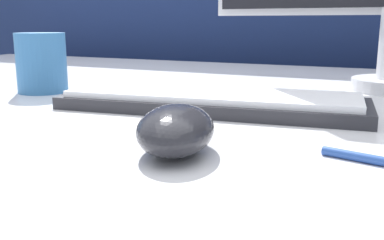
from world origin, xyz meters
name	(u,v)px	position (x,y,z in m)	size (l,w,h in m)	color
partition_panel	(313,102)	(0.00, 0.72, 0.65)	(5.00, 0.03, 1.30)	navy
computer_mouse_near	(176,130)	(0.07, -0.28, 0.79)	(0.10, 0.12, 0.04)	#232328
keyboard	(211,101)	(0.01, -0.08, 0.78)	(0.41, 0.18, 0.02)	#28282D
mug	(42,63)	(-0.30, -0.06, 0.82)	(0.08, 0.08, 0.10)	teal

